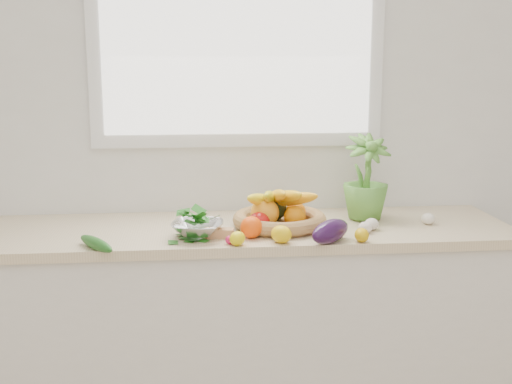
{
  "coord_description": "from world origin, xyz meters",
  "views": [
    {
      "loc": [
        -0.2,
        -0.64,
        1.58
      ],
      "look_at": [
        0.05,
        1.93,
        1.05
      ],
      "focal_mm": 45.0,
      "sensor_mm": 36.0,
      "label": 1
    }
  ],
  "objects": [
    {
      "name": "radish",
      "position": [
        -0.07,
        1.69,
        0.92
      ],
      "size": [
        0.04,
        0.04,
        0.03
      ],
      "primitive_type": "sphere",
      "rotation": [
        0.0,
        0.0,
        0.18
      ],
      "color": "#DD1B55",
      "rests_on": "countertop"
    },
    {
      "name": "apple",
      "position": [
        0.05,
        1.82,
        0.94
      ],
      "size": [
        0.12,
        0.12,
        0.09
      ],
      "primitive_type": "sphere",
      "rotation": [
        0.0,
        0.0,
        -0.41
      ],
      "color": "#AE100D",
      "rests_on": "countertop"
    },
    {
      "name": "lemon_b",
      "position": [
        -0.05,
        1.67,
        0.93
      ],
      "size": [
        0.09,
        0.09,
        0.05
      ],
      "primitive_type": "ellipsoid",
      "rotation": [
        0.0,
        0.0,
        -0.68
      ],
      "color": "yellow",
      "rests_on": "countertop"
    },
    {
      "name": "back_wall",
      "position": [
        0.0,
        2.25,
        1.35
      ],
      "size": [
        4.5,
        0.02,
        2.7
      ],
      "primitive_type": "cube",
      "color": "white",
      "rests_on": "ground"
    },
    {
      "name": "colander_with_spinach",
      "position": [
        -0.19,
        1.79,
        0.96
      ],
      "size": [
        0.23,
        0.23,
        0.11
      ],
      "color": "white",
      "rests_on": "countertop"
    },
    {
      "name": "countertop",
      "position": [
        0.0,
        1.95,
        0.88
      ],
      "size": [
        2.24,
        0.62,
        0.04
      ],
      "primitive_type": "cube",
      "color": "beige",
      "rests_on": "counter_cabinet"
    },
    {
      "name": "cucumber",
      "position": [
        -0.57,
        1.67,
        0.92
      ],
      "size": [
        0.17,
        0.22,
        0.04
      ],
      "primitive_type": "ellipsoid",
      "rotation": [
        0.0,
        0.0,
        0.6
      ],
      "color": "#1E5D1B",
      "rests_on": "countertop"
    },
    {
      "name": "window_pane",
      "position": [
        0.0,
        2.21,
        1.75
      ],
      "size": [
        1.18,
        0.01,
        0.98
      ],
      "primitive_type": "cube",
      "color": "white",
      "rests_on": "window_frame"
    },
    {
      "name": "lemon_c",
      "position": [
        0.12,
        1.69,
        0.93
      ],
      "size": [
        0.11,
        0.11,
        0.07
      ],
      "primitive_type": "ellipsoid",
      "rotation": [
        0.0,
        0.0,
        0.76
      ],
      "color": "yellow",
      "rests_on": "countertop"
    },
    {
      "name": "window_frame",
      "position": [
        0.0,
        2.23,
        1.75
      ],
      "size": [
        1.3,
        0.03,
        1.1
      ],
      "primitive_type": "cube",
      "color": "white",
      "rests_on": "back_wall"
    },
    {
      "name": "eggplant",
      "position": [
        0.31,
        1.67,
        0.94
      ],
      "size": [
        0.22,
        0.22,
        0.09
      ],
      "primitive_type": "ellipsoid",
      "rotation": [
        0.0,
        0.0,
        -0.77
      ],
      "color": "#2A0F38",
      "rests_on": "countertop"
    },
    {
      "name": "garlic_c",
      "position": [
        0.48,
        1.8,
        0.92
      ],
      "size": [
        0.06,
        0.06,
        0.05
      ],
      "primitive_type": "ellipsoid",
      "rotation": [
        0.0,
        0.0,
        -0.07
      ],
      "color": "white",
      "rests_on": "countertop"
    },
    {
      "name": "fruit_basket",
      "position": [
        0.14,
        1.92,
        0.95
      ],
      "size": [
        0.42,
        0.42,
        0.19
      ],
      "color": "tan",
      "rests_on": "countertop"
    },
    {
      "name": "garlic_b",
      "position": [
        0.78,
        1.91,
        0.92
      ],
      "size": [
        0.07,
        0.07,
        0.05
      ],
      "primitive_type": "ellipsoid",
      "rotation": [
        0.0,
        0.0,
        -0.22
      ],
      "color": "white",
      "rests_on": "countertop"
    },
    {
      "name": "lemon_a",
      "position": [
        0.43,
        1.67,
        0.93
      ],
      "size": [
        0.06,
        0.07,
        0.05
      ],
      "primitive_type": "ellipsoid",
      "rotation": [
        0.0,
        0.0,
        0.01
      ],
      "color": "gold",
      "rests_on": "countertop"
    },
    {
      "name": "garlic_a",
      "position": [
        0.52,
        1.84,
        0.92
      ],
      "size": [
        0.07,
        0.07,
        0.05
      ],
      "primitive_type": "ellipsoid",
      "rotation": [
        0.0,
        0.0,
        0.33
      ],
      "color": "beige",
      "rests_on": "countertop"
    },
    {
      "name": "ginger",
      "position": [
        -0.11,
        1.79,
        0.92
      ],
      "size": [
        0.12,
        0.06,
        0.04
      ],
      "primitive_type": "cube",
      "rotation": [
        0.0,
        0.0,
        -0.12
      ],
      "color": "tan",
      "rests_on": "countertop"
    },
    {
      "name": "counter_cabinet",
      "position": [
        0.0,
        1.95,
        0.43
      ],
      "size": [
        2.2,
        0.58,
        0.86
      ],
      "primitive_type": "cube",
      "color": "silver",
      "rests_on": "ground"
    },
    {
      "name": "potted_herb",
      "position": [
        0.54,
        2.02,
        1.09
      ],
      "size": [
        0.24,
        0.24,
        0.36
      ],
      "primitive_type": "imported",
      "rotation": [
        0.0,
        0.0,
        0.2
      ],
      "color": "#589A38",
      "rests_on": "countertop"
    },
    {
      "name": "orange_loose",
      "position": [
        0.02,
        1.77,
        0.94
      ],
      "size": [
        0.09,
        0.09,
        0.09
      ],
      "primitive_type": "sphere",
      "rotation": [
        0.0,
        0.0,
        -0.06
      ],
      "color": "#FF4C08",
      "rests_on": "countertop"
    }
  ]
}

